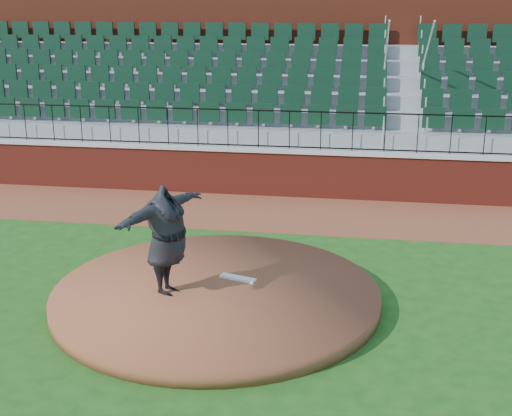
{
  "coord_description": "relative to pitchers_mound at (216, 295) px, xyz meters",
  "views": [
    {
      "loc": [
        2.02,
        -10.9,
        5.13
      ],
      "look_at": [
        0.0,
        1.5,
        1.3
      ],
      "focal_mm": 48.33,
      "sensor_mm": 36.0,
      "label": 1
    }
  ],
  "objects": [
    {
      "name": "pitcher",
      "position": [
        -0.78,
        -0.28,
        1.09
      ],
      "size": [
        1.36,
        2.44,
        1.92
      ],
      "primitive_type": "imported",
      "rotation": [
        0.0,
        0.0,
        1.25
      ],
      "color": "black",
      "rests_on": "pitchers_mound"
    },
    {
      "name": "pitching_rubber",
      "position": [
        0.3,
        0.48,
        0.15
      ],
      "size": [
        0.69,
        0.36,
        0.04
      ],
      "primitive_type": "cube",
      "rotation": [
        0.0,
        0.0,
        -0.3
      ],
      "color": "white",
      "rests_on": "pitchers_mound"
    },
    {
      "name": "pitchers_mound",
      "position": [
        0.0,
        0.0,
        0.0
      ],
      "size": [
        5.73,
        5.73,
        0.25
      ],
      "primitive_type": "cylinder",
      "color": "brown",
      "rests_on": "ground"
    },
    {
      "name": "concourse_wall",
      "position": [
        0.46,
        12.54,
        2.62
      ],
      "size": [
        34.0,
        0.5,
        5.5
      ],
      "primitive_type": "cube",
      "color": "maroon",
      "rests_on": "ground"
    },
    {
      "name": "seating_stands",
      "position": [
        0.46,
        9.74,
        2.18
      ],
      "size": [
        34.0,
        5.1,
        4.6
      ],
      "primitive_type": null,
      "color": "gray",
      "rests_on": "ground"
    },
    {
      "name": "ground",
      "position": [
        0.46,
        0.01,
        -0.12
      ],
      "size": [
        90.0,
        90.0,
        0.0
      ],
      "primitive_type": "plane",
      "color": "#1C4D16",
      "rests_on": "ground"
    },
    {
      "name": "wall_cap",
      "position": [
        0.46,
        7.01,
        1.12
      ],
      "size": [
        34.0,
        0.45,
        0.1
      ],
      "primitive_type": "cube",
      "color": "#B7B7B7",
      "rests_on": "field_wall"
    },
    {
      "name": "wall_railing",
      "position": [
        0.46,
        7.01,
        1.67
      ],
      "size": [
        34.0,
        0.05,
        1.0
      ],
      "primitive_type": null,
      "color": "black",
      "rests_on": "wall_cap"
    },
    {
      "name": "warning_track",
      "position": [
        0.46,
        5.41,
        -0.12
      ],
      "size": [
        34.0,
        3.2,
        0.01
      ],
      "primitive_type": "cube",
      "color": "brown",
      "rests_on": "ground"
    },
    {
      "name": "field_wall",
      "position": [
        0.46,
        7.01,
        0.47
      ],
      "size": [
        34.0,
        0.35,
        1.2
      ],
      "primitive_type": "cube",
      "color": "maroon",
      "rests_on": "ground"
    }
  ]
}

